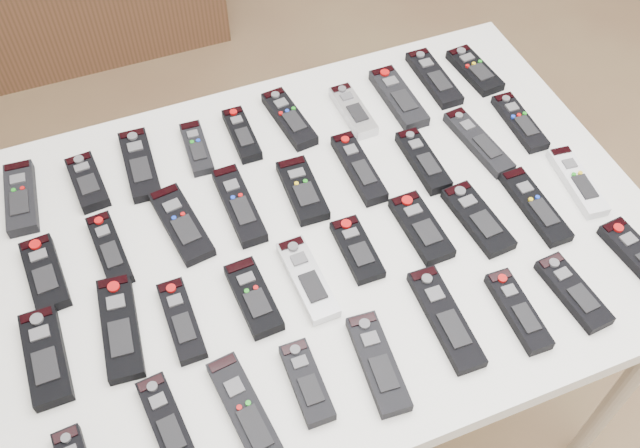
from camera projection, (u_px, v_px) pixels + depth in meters
name	position (u px, v px, depth m)	size (l,w,h in m)	color
ground	(348.00, 387.00, 1.99)	(4.00, 4.00, 0.00)	brown
table	(320.00, 248.00, 1.39)	(1.25, 0.88, 0.78)	white
remote_0	(21.00, 198.00, 1.38)	(0.06, 0.17, 0.02)	black
remote_1	(88.00, 182.00, 1.40)	(0.05, 0.14, 0.02)	black
remote_2	(140.00, 165.00, 1.43)	(0.06, 0.19, 0.02)	black
remote_3	(197.00, 148.00, 1.46)	(0.04, 0.14, 0.02)	black
remote_4	(242.00, 135.00, 1.48)	(0.04, 0.15, 0.02)	black
remote_5	(289.00, 119.00, 1.51)	(0.05, 0.17, 0.02)	black
remote_6	(353.00, 111.00, 1.53)	(0.05, 0.15, 0.02)	#B7B7BC
remote_7	(398.00, 98.00, 1.55)	(0.06, 0.19, 0.02)	black
remote_8	(434.00, 78.00, 1.59)	(0.05, 0.18, 0.02)	black
remote_9	(475.00, 70.00, 1.61)	(0.06, 0.15, 0.02)	black
remote_10	(45.00, 274.00, 1.27)	(0.06, 0.16, 0.02)	black
remote_11	(110.00, 249.00, 1.30)	(0.05, 0.16, 0.02)	black
remote_12	(181.00, 224.00, 1.34)	(0.06, 0.18, 0.02)	black
remote_13	(239.00, 205.00, 1.37)	(0.05, 0.19, 0.02)	black
remote_14	(302.00, 190.00, 1.39)	(0.06, 0.16, 0.02)	black
remote_15	(359.00, 168.00, 1.43)	(0.05, 0.18, 0.02)	black
remote_16	(423.00, 161.00, 1.44)	(0.05, 0.17, 0.02)	black
remote_17	(478.00, 142.00, 1.47)	(0.05, 0.19, 0.02)	black
remote_18	(520.00, 122.00, 1.51)	(0.05, 0.17, 0.02)	black
remote_19	(46.00, 357.00, 1.17)	(0.06, 0.18, 0.02)	black
remote_20	(120.00, 327.00, 1.20)	(0.06, 0.20, 0.02)	black
remote_21	(181.00, 320.00, 1.21)	(0.05, 0.16, 0.02)	black
remote_22	(254.00, 297.00, 1.24)	(0.06, 0.15, 0.02)	black
remote_23	(308.00, 279.00, 1.26)	(0.05, 0.18, 0.02)	#B7B7BC
remote_24	(357.00, 249.00, 1.30)	(0.05, 0.14, 0.02)	black
remote_25	(421.00, 228.00, 1.33)	(0.06, 0.16, 0.02)	black
remote_26	(478.00, 219.00, 1.35)	(0.06, 0.17, 0.02)	black
remote_27	(535.00, 206.00, 1.37)	(0.05, 0.19, 0.02)	black
remote_28	(577.00, 181.00, 1.41)	(0.05, 0.17, 0.02)	silver
remote_30	(167.00, 424.00, 1.10)	(0.05, 0.17, 0.02)	black
remote_31	(247.00, 414.00, 1.11)	(0.05, 0.21, 0.02)	black
remote_32	(307.00, 382.00, 1.14)	(0.05, 0.14, 0.02)	black
remote_33	(378.00, 363.00, 1.16)	(0.05, 0.18, 0.02)	black
remote_34	(445.00, 318.00, 1.22)	(0.05, 0.20, 0.02)	black
remote_35	(518.00, 311.00, 1.22)	(0.04, 0.16, 0.02)	black
remote_36	(573.00, 292.00, 1.25)	(0.05, 0.16, 0.02)	black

